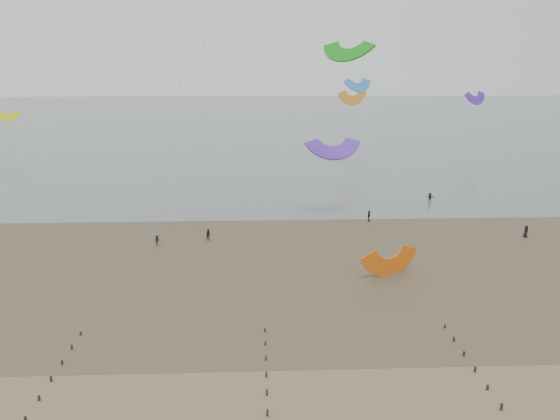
% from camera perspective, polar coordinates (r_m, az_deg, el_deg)
% --- Properties ---
extents(ground, '(500.00, 500.00, 0.00)m').
position_cam_1_polar(ground, '(45.18, -6.74, -19.84)').
color(ground, brown).
rests_on(ground, ground).
extents(sea_and_shore, '(500.00, 665.00, 0.03)m').
position_cam_1_polar(sea_and_shore, '(76.11, -7.91, -4.58)').
color(sea_and_shore, '#475654').
rests_on(sea_and_shore, ground).
extents(kitesurfers, '(119.41, 24.04, 1.86)m').
position_cam_1_polar(kitesurfers, '(90.64, 9.90, -0.76)').
color(kitesurfers, black).
rests_on(kitesurfers, ground).
extents(grounded_kite, '(8.49, 7.70, 3.81)m').
position_cam_1_polar(grounded_kite, '(69.94, 11.34, -6.61)').
color(grounded_kite, '#E65E0E').
rests_on(grounded_kite, ground).
extents(kites_airborne, '(244.73, 106.41, 42.80)m').
position_cam_1_polar(kites_airborne, '(128.27, -8.45, 13.19)').
color(kites_airborne, '#169815').
rests_on(kites_airborne, ground).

